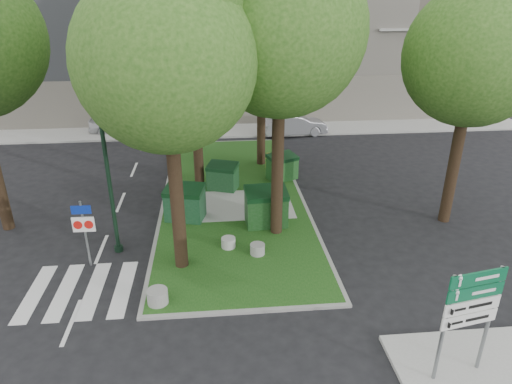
{
  "coord_description": "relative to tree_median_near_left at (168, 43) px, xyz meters",
  "views": [
    {
      "loc": [
        -0.24,
        -10.79,
        8.71
      ],
      "look_at": [
        1.18,
        4.09,
        2.0
      ],
      "focal_mm": 32.0,
      "sensor_mm": 36.0,
      "label": 1
    }
  ],
  "objects": [
    {
      "name": "building_sidewalk",
      "position": [
        1.41,
        15.94,
        -7.26
      ],
      "size": [
        42.0,
        3.0,
        0.12
      ],
      "primitive_type": "cube",
      "color": "#999993",
      "rests_on": "ground"
    },
    {
      "name": "dumpster_a",
      "position": [
        -0.11,
        3.38,
        -6.51
      ],
      "size": [
        1.75,
        1.41,
        1.43
      ],
      "rotation": [
        0.0,
        0.0,
        -0.24
      ],
      "color": "#0F381C",
      "rests_on": "median_island"
    },
    {
      "name": "tree_median_near_left",
      "position": [
        0.0,
        0.0,
        0.0
      ],
      "size": [
        5.2,
        5.2,
        10.53
      ],
      "color": "black",
      "rests_on": "ground"
    },
    {
      "name": "bollard_left",
      "position": [
        -0.69,
        -2.06,
        -6.97
      ],
      "size": [
        0.62,
        0.62,
        0.44
      ],
      "primitive_type": "cylinder",
      "color": "gray",
      "rests_on": "median_island"
    },
    {
      "name": "median_island",
      "position": [
        1.91,
        5.44,
        -7.26
      ],
      "size": [
        6.0,
        16.0,
        0.12
      ],
      "primitive_type": "cube",
      "color": "#194313",
      "rests_on": "ground"
    },
    {
      "name": "zebra_crossing",
      "position": [
        -2.34,
        -1.06,
        -7.31
      ],
      "size": [
        5.0,
        3.0,
        0.01
      ],
      "primitive_type": "cube",
      "color": "silver",
      "rests_on": "ground"
    },
    {
      "name": "street_lamp",
      "position": [
        -2.43,
        1.26,
        -3.75
      ],
      "size": [
        0.45,
        0.45,
        5.68
      ],
      "color": "black",
      "rests_on": "ground"
    },
    {
      "name": "dumpster_b",
      "position": [
        1.49,
        6.25,
        -6.59
      ],
      "size": [
        1.6,
        1.36,
        1.26
      ],
      "rotation": [
        0.0,
        0.0,
        -0.35
      ],
      "color": "#103918",
      "rests_on": "median_island"
    },
    {
      "name": "tree_street_right",
      "position": [
        10.5,
        2.5,
        -0.33
      ],
      "size": [
        5.0,
        5.0,
        10.06
      ],
      "color": "black",
      "rests_on": "ground"
    },
    {
      "name": "tree_median_near_right",
      "position": [
        3.5,
        2.0,
        0.67
      ],
      "size": [
        5.6,
        5.6,
        11.46
      ],
      "color": "black",
      "rests_on": "ground"
    },
    {
      "name": "car_white",
      "position": [
        -4.97,
        16.38,
        -6.67
      ],
      "size": [
        3.89,
        1.73,
        1.3
      ],
      "primitive_type": "imported",
      "rotation": [
        0.0,
        0.0,
        1.62
      ],
      "color": "silver",
      "rests_on": "ground"
    },
    {
      "name": "median_kerb",
      "position": [
        1.91,
        5.44,
        -7.27
      ],
      "size": [
        6.3,
        16.3,
        0.1
      ],
      "primitive_type": "cube",
      "color": "gray",
      "rests_on": "ground"
    },
    {
      "name": "bollard_mid",
      "position": [
        1.53,
        0.95,
        -7.01
      ],
      "size": [
        0.51,
        0.51,
        0.37
      ],
      "primitive_type": "cylinder",
      "color": "#AAABA5",
      "rests_on": "median_island"
    },
    {
      "name": "car_silver",
      "position": [
        6.32,
        14.74,
        -6.63
      ],
      "size": [
        4.29,
        1.94,
        1.37
      ],
      "primitive_type": "imported",
      "rotation": [
        0.0,
        0.0,
        1.69
      ],
      "color": "#929299",
      "rests_on": "ground"
    },
    {
      "name": "ground",
      "position": [
        1.41,
        -2.56,
        -7.32
      ],
      "size": [
        120.0,
        120.0,
        0.0
      ],
      "primitive_type": "plane",
      "color": "black",
      "rests_on": "ground"
    },
    {
      "name": "directional_sign",
      "position": [
        6.82,
        -5.49,
        -5.24
      ],
      "size": [
        1.46,
        0.34,
        2.95
      ],
      "rotation": [
        0.0,
        0.0,
        0.19
      ],
      "color": "slate",
      "rests_on": "sidewalk_corner"
    },
    {
      "name": "dumpster_d",
      "position": [
        4.41,
        7.21,
        -6.59
      ],
      "size": [
        1.65,
        1.44,
        1.27
      ],
      "rotation": [
        0.0,
        0.0,
        0.43
      ],
      "color": "#164716",
      "rests_on": "median_island"
    },
    {
      "name": "dumpster_c",
      "position": [
        3.09,
        2.61,
        -6.47
      ],
      "size": [
        1.7,
        1.24,
        1.52
      ],
      "rotation": [
        0.0,
        0.0,
        0.06
      ],
      "color": "#103610",
      "rests_on": "median_island"
    },
    {
      "name": "traffic_sign_pole",
      "position": [
        -3.22,
        0.37,
        -5.75
      ],
      "size": [
        0.73,
        0.08,
        2.44
      ],
      "rotation": [
        0.0,
        0.0,
        -0.02
      ],
      "color": "slate",
      "rests_on": "ground"
    },
    {
      "name": "bollard_right",
      "position": [
        2.53,
        0.39,
        -7.01
      ],
      "size": [
        0.52,
        0.52,
        0.37
      ],
      "primitive_type": "cylinder",
      "color": "gray",
      "rests_on": "median_island"
    },
    {
      "name": "tree_median_mid",
      "position": [
        0.5,
        6.5,
        -0.34
      ],
      "size": [
        4.8,
        4.8,
        9.99
      ],
      "color": "black",
      "rests_on": "ground"
    },
    {
      "name": "litter_bin",
      "position": [
        3.99,
        8.68,
        -6.81
      ],
      "size": [
        0.44,
        0.44,
        0.77
      ],
      "primitive_type": "cylinder",
      "color": "#C29316",
      "rests_on": "median_island"
    }
  ]
}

